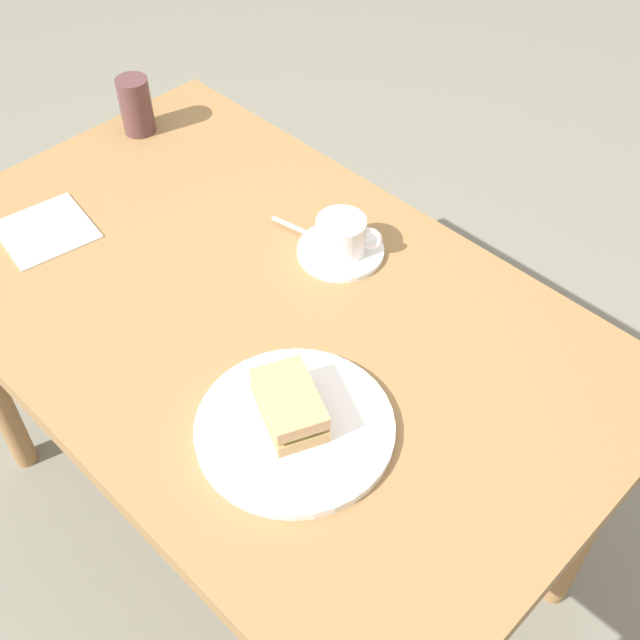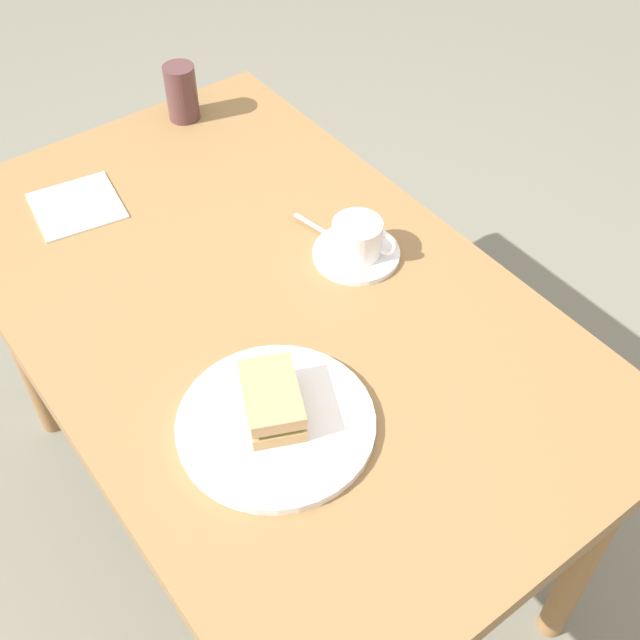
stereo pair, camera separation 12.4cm
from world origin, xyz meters
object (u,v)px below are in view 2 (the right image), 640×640
object	(u,v)px
sandwich_plate	(276,424)
sandwich_front	(272,400)
napkin	(77,206)
spoon	(323,230)
dining_table	(264,331)
coffee_cup	(358,237)
drinking_glass	(182,93)
coffee_saucer	(356,254)

from	to	relation	value
sandwich_plate	sandwich_front	world-z (taller)	sandwich_front
sandwich_front	napkin	distance (m)	0.61
sandwich_front	sandwich_plate	bearing A→B (deg)	-20.64
spoon	napkin	world-z (taller)	spoon
dining_table	coffee_cup	xyz separation A→B (m)	(0.01, 0.19, 0.12)
spoon	sandwich_front	bearing A→B (deg)	-47.06
sandwich_plate	drinking_glass	size ratio (longest dim) A/B	2.45
coffee_saucer	coffee_cup	bearing A→B (deg)	34.44
coffee_cup	spoon	world-z (taller)	coffee_cup
sandwich_plate	napkin	world-z (taller)	sandwich_plate
sandwich_front	coffee_cup	bearing A→B (deg)	122.23
sandwich_front	drinking_glass	bearing A→B (deg)	158.81
spoon	drinking_glass	distance (m)	0.47
coffee_saucer	napkin	bearing A→B (deg)	-141.38
drinking_glass	sandwich_front	bearing A→B (deg)	-21.19
dining_table	sandwich_front	bearing A→B (deg)	-30.11
coffee_cup	coffee_saucer	bearing A→B (deg)	-145.56
dining_table	spoon	xyz separation A→B (m)	(-0.06, 0.17, 0.09)
coffee_saucer	spoon	distance (m)	0.08
sandwich_plate	napkin	distance (m)	0.62
dining_table	sandwich_plate	distance (m)	0.27
coffee_saucer	drinking_glass	size ratio (longest dim) A/B	1.30
coffee_saucer	sandwich_front	bearing A→B (deg)	-57.51
dining_table	coffee_cup	size ratio (longest dim) A/B	11.76
dining_table	drinking_glass	xyz separation A→B (m)	(-0.53, 0.17, 0.14)
dining_table	napkin	xyz separation A→B (m)	(-0.40, -0.14, 0.08)
dining_table	coffee_cup	bearing A→B (deg)	85.68
coffee_saucer	drinking_glass	distance (m)	0.55
napkin	coffee_saucer	bearing A→B (deg)	38.62
sandwich_plate	coffee_saucer	xyz separation A→B (m)	(-0.21, 0.31, -0.00)
sandwich_plate	spoon	xyz separation A→B (m)	(-0.29, 0.30, 0.01)
drinking_glass	dining_table	bearing A→B (deg)	-17.34
sandwich_plate	coffee_cup	distance (m)	0.38
dining_table	drinking_glass	world-z (taller)	drinking_glass
sandwich_plate	coffee_saucer	size ratio (longest dim) A/B	1.89
sandwich_plate	coffee_cup	xyz separation A→B (m)	(-0.21, 0.31, 0.04)
spoon	drinking_glass	bearing A→B (deg)	-179.33
sandwich_plate	drinking_glass	xyz separation A→B (m)	(-0.75, 0.29, 0.05)
sandwich_front	drinking_glass	world-z (taller)	drinking_glass
coffee_cup	spoon	distance (m)	0.08
sandwich_front	spoon	size ratio (longest dim) A/B	1.44
sandwich_front	coffee_saucer	size ratio (longest dim) A/B	0.95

